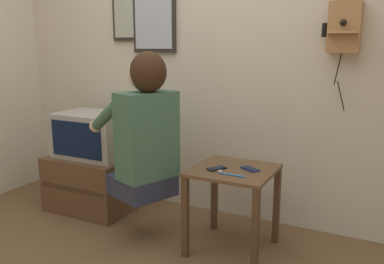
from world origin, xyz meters
The scene contains 11 objects.
wall_back centered at (0.00, 1.24, 1.27)m, with size 6.80×0.05×2.55m.
side_table centered at (0.43, 0.67, 0.45)m, with size 0.51×0.51×0.56m.
person centered at (-0.14, 0.51, 0.81)m, with size 0.64×0.55×0.98m.
tv_stand centered at (-0.87, 0.83, 0.22)m, with size 0.69×0.57×0.45m.
television centered at (-0.85, 0.83, 0.63)m, with size 0.59×0.42×0.36m.
wall_phone_antique centered at (0.98, 1.15, 1.46)m, with size 0.24×0.18×0.74m.
framed_picture centered at (-0.74, 1.20, 1.58)m, with size 0.32×0.03×0.40m.
wall_mirror centered at (-0.48, 1.19, 1.60)m, with size 0.39×0.03×0.63m.
cell_phone_held centered at (0.34, 0.61, 0.57)m, with size 0.11×0.14×0.01m.
cell_phone_spare centered at (0.53, 0.69, 0.57)m, with size 0.14×0.11×0.01m.
toothbrush centered at (0.45, 0.53, 0.57)m, with size 0.17×0.01×0.02m.
Camera 1 is at (1.34, -1.69, 1.34)m, focal length 38.00 mm.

